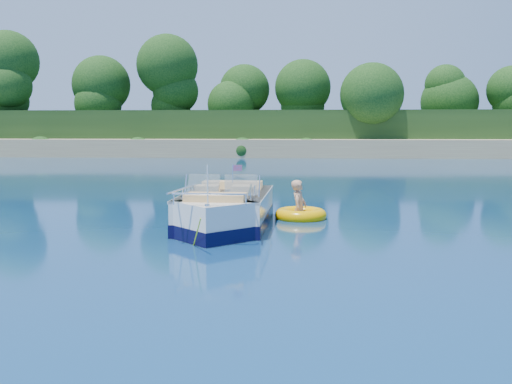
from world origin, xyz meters
TOP-DOWN VIEW (x-y plane):
  - ground at (0.00, 0.00)m, footprint 160.00×160.00m
  - shoreline at (0.00, 63.77)m, footprint 170.00×59.00m
  - treeline at (0.04, 41.01)m, footprint 150.00×7.12m
  - motorboat at (-2.76, 1.40)m, footprint 2.18×5.70m
  - tow_tube at (-0.89, 2.99)m, footprint 1.67×1.67m
  - boy at (-0.93, 3.04)m, footprint 0.57×0.93m

SIDE VIEW (x-z plane):
  - ground at x=0.00m, z-range 0.00..0.00m
  - boy at x=-0.93m, z-range -0.86..0.86m
  - tow_tube at x=-0.89m, z-range -0.09..0.28m
  - motorboat at x=-2.76m, z-range -0.58..1.32m
  - shoreline at x=0.00m, z-range -2.02..3.98m
  - treeline at x=0.04m, z-range 1.45..9.64m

